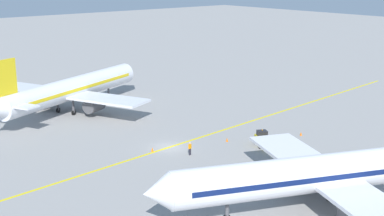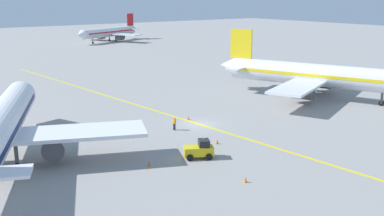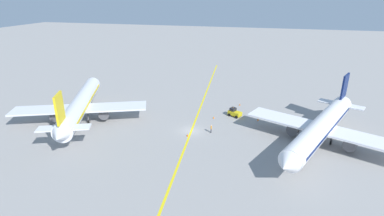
% 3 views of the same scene
% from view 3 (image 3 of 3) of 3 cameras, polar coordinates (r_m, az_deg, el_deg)
% --- Properties ---
extents(ground_plane, '(400.00, 400.00, 0.00)m').
position_cam_3_polar(ground_plane, '(61.05, -0.12, -4.38)').
color(ground_plane, gray).
extents(apron_yellow_centreline, '(11.85, 119.49, 0.01)m').
position_cam_3_polar(apron_yellow_centreline, '(61.05, -0.12, -4.37)').
color(apron_yellow_centreline, yellow).
rests_on(apron_yellow_centreline, ground).
extents(airplane_at_gate, '(27.77, 33.78, 10.60)m').
position_cam_3_polar(airplane_at_gate, '(58.88, 23.53, -3.28)').
color(airplane_at_gate, white).
rests_on(airplane_at_gate, ground).
extents(airplane_adjacent_stand, '(27.89, 33.99, 10.60)m').
position_cam_3_polar(airplane_adjacent_stand, '(68.85, -20.49, 0.59)').
color(airplane_adjacent_stand, silver).
rests_on(airplane_adjacent_stand, ground).
extents(baggage_tug_white, '(3.35, 2.80, 2.11)m').
position_cam_3_polar(baggage_tug_white, '(68.42, 8.10, -0.88)').
color(baggage_tug_white, gold).
rests_on(baggage_tug_white, ground).
extents(ground_crew_worker, '(0.28, 0.57, 1.68)m').
position_cam_3_polar(ground_crew_worker, '(60.06, 3.66, -3.91)').
color(ground_crew_worker, '#23232D').
rests_on(ground_crew_worker, ground).
extents(traffic_cone_near_nose, '(0.32, 0.32, 0.55)m').
position_cam_3_polar(traffic_cone_near_nose, '(67.03, 4.14, -1.77)').
color(traffic_cone_near_nose, orange).
rests_on(traffic_cone_near_nose, ground).
extents(traffic_cone_mid_apron, '(0.32, 0.32, 0.55)m').
position_cam_3_polar(traffic_cone_mid_apron, '(58.70, -0.88, -5.18)').
color(traffic_cone_mid_apron, orange).
rests_on(traffic_cone_mid_apron, ground).
extents(traffic_cone_by_wingtip, '(0.32, 0.32, 0.55)m').
position_cam_3_polar(traffic_cone_by_wingtip, '(67.35, 12.47, -2.13)').
color(traffic_cone_by_wingtip, orange).
rests_on(traffic_cone_by_wingtip, ground).
extents(traffic_cone_far_edge, '(0.32, 0.32, 0.55)m').
position_cam_3_polar(traffic_cone_far_edge, '(75.48, 9.10, 0.68)').
color(traffic_cone_far_edge, orange).
rests_on(traffic_cone_far_edge, ground).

